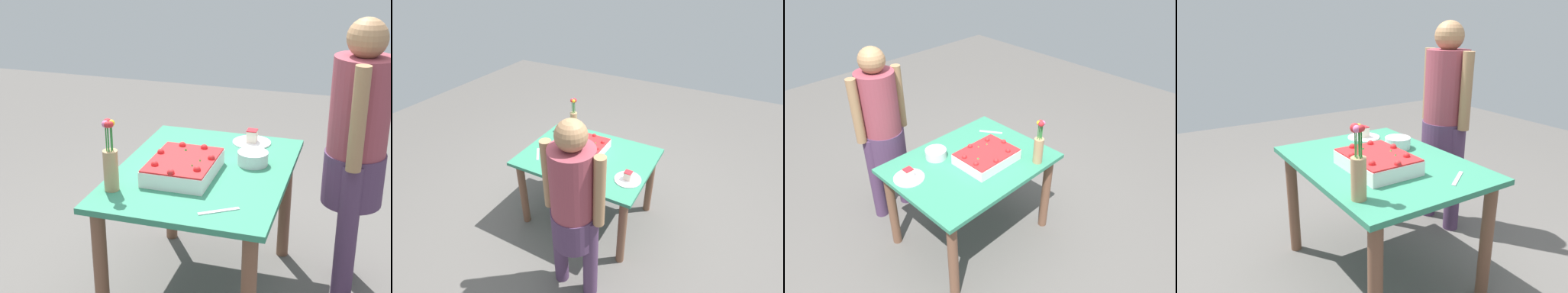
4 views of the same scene
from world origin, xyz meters
TOP-DOWN VIEW (x-y plane):
  - ground_plane at (0.00, 0.00)m, footprint 8.00×8.00m
  - dining_table at (0.00, 0.00)m, footprint 1.15×0.86m
  - sheet_cake at (0.09, -0.08)m, footprint 0.41×0.32m
  - serving_plate_with_slice at (-0.44, 0.15)m, footprint 0.22×0.22m
  - cake_knife at (0.41, 0.19)m, footprint 0.12×0.17m
  - flower_vase at (0.35, -0.35)m, footprint 0.07×0.07m
  - fruit_bowl at (-0.15, 0.22)m, footprint 0.16×0.16m
  - person_standing at (-0.28, 0.73)m, footprint 0.45×0.31m

SIDE VIEW (x-z plane):
  - ground_plane at x=0.00m, z-range 0.00..0.00m
  - dining_table at x=0.00m, z-range 0.23..0.96m
  - cake_knife at x=0.41m, z-range 0.73..0.73m
  - serving_plate_with_slice at x=-0.44m, z-range 0.71..0.78m
  - fruit_bowl at x=-0.15m, z-range 0.73..0.79m
  - sheet_cake at x=0.09m, z-range 0.72..0.82m
  - person_standing at x=-0.28m, z-range 0.11..1.60m
  - flower_vase at x=0.35m, z-range 0.69..1.04m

